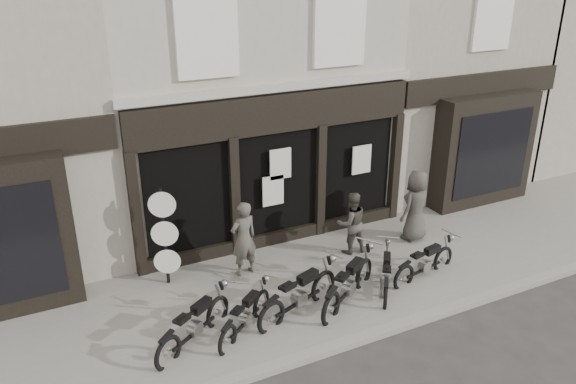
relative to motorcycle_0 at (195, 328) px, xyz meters
name	(u,v)px	position (x,y,z in m)	size (l,w,h in m)	color
ground_plane	(338,304)	(3.11, -0.03, -0.40)	(90.00, 90.00, 0.00)	#2D2B28
pavement	(318,282)	(3.11, 0.87, -0.34)	(30.00, 4.20, 0.12)	slate
kerb	(372,335)	(3.11, -1.28, -0.34)	(30.00, 0.25, 0.13)	gray
central_building	(230,65)	(3.11, 5.92, 3.68)	(7.30, 6.22, 8.34)	#ABA193
neighbour_right	(418,51)	(9.46, 5.86, 3.64)	(5.60, 6.73, 8.34)	#9E9685
motorcycle_0	(195,328)	(0.00, 0.00, 0.00)	(1.87, 1.38, 1.01)	black
motorcycle_1	(246,318)	(0.99, -0.08, -0.04)	(1.61, 1.35, 0.91)	black
motorcycle_2	(299,297)	(2.19, -0.01, 0.03)	(2.16, 1.07, 1.08)	black
motorcycle_3	(349,287)	(3.29, -0.12, 0.03)	(2.03, 1.47, 1.09)	black
motorcycle_4	(386,276)	(4.31, -0.02, -0.04)	(1.32, 1.65, 0.91)	black
motorcycle_5	(425,265)	(5.35, -0.04, -0.03)	(1.95, 0.68, 0.94)	black
man_left	(244,239)	(1.75, 1.85, 0.60)	(0.64, 0.42, 1.76)	#47423A
man_centre	(351,223)	(4.45, 1.64, 0.50)	(0.76, 0.59, 1.56)	#423E35
man_right	(416,206)	(6.26, 1.52, 0.63)	(0.90, 0.58, 1.83)	#3E3A33
advert_sign_post	(165,241)	(0.09, 2.20, 0.76)	(0.56, 0.37, 2.39)	black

